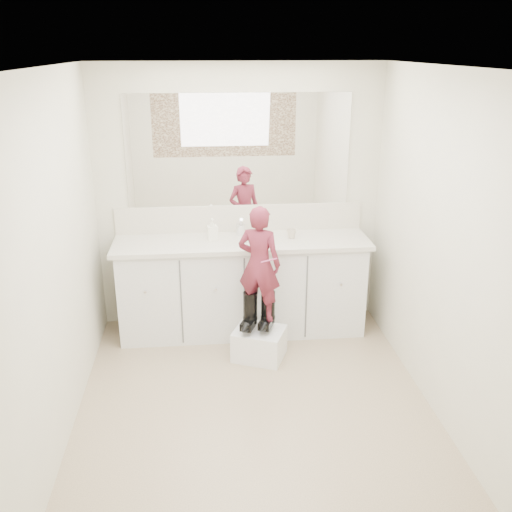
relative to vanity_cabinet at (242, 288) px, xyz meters
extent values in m
plane|color=#847256|center=(0.00, -1.23, -0.42)|extent=(3.00, 3.00, 0.00)
plane|color=white|center=(0.00, -1.23, 1.97)|extent=(3.00, 3.00, 0.00)
plane|color=beige|center=(0.00, 0.27, 0.77)|extent=(2.60, 0.00, 2.60)
plane|color=beige|center=(0.00, -2.73, 0.77)|extent=(2.60, 0.00, 2.60)
plane|color=beige|center=(-1.30, -1.23, 0.78)|extent=(0.00, 3.00, 3.00)
plane|color=beige|center=(1.30, -1.23, 0.78)|extent=(0.00, 3.00, 3.00)
cube|color=silver|center=(0.00, 0.00, 0.00)|extent=(2.20, 0.55, 0.85)
cube|color=beige|center=(0.00, -0.01, 0.45)|extent=(2.28, 0.58, 0.04)
cube|color=beige|center=(0.00, 0.26, 0.59)|extent=(2.28, 0.03, 0.25)
cube|color=white|center=(0.00, 0.26, 1.22)|extent=(2.00, 0.02, 1.00)
cube|color=#472819|center=(0.00, -2.71, 1.22)|extent=(2.00, 0.01, 1.20)
cylinder|color=silver|center=(0.00, 0.15, 0.52)|extent=(0.08, 0.08, 0.10)
imported|color=beige|center=(0.45, 0.01, 0.51)|extent=(0.12, 0.12, 0.08)
imported|color=white|center=(-0.26, 0.02, 0.56)|extent=(0.10, 0.10, 0.19)
cube|color=white|center=(0.10, -0.53, -0.29)|extent=(0.51, 0.47, 0.26)
imported|color=#AB3449|center=(0.10, -0.51, 0.43)|extent=(0.42, 0.35, 0.98)
cylinder|color=#D0518B|center=(0.17, -0.59, 0.49)|extent=(0.13, 0.06, 0.06)
camera|label=1|loc=(-0.34, -4.81, 2.09)|focal=40.00mm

